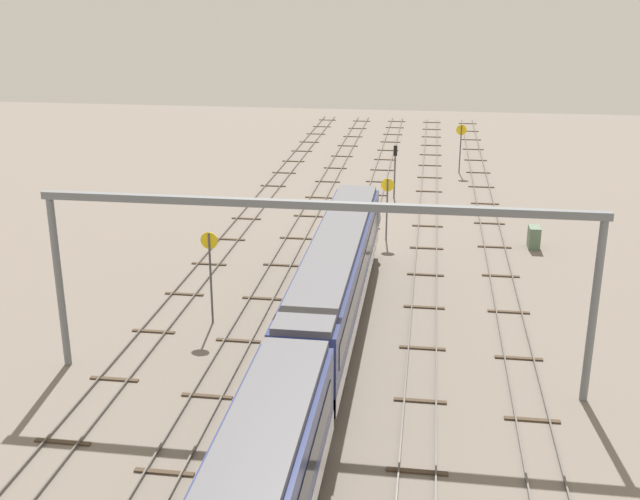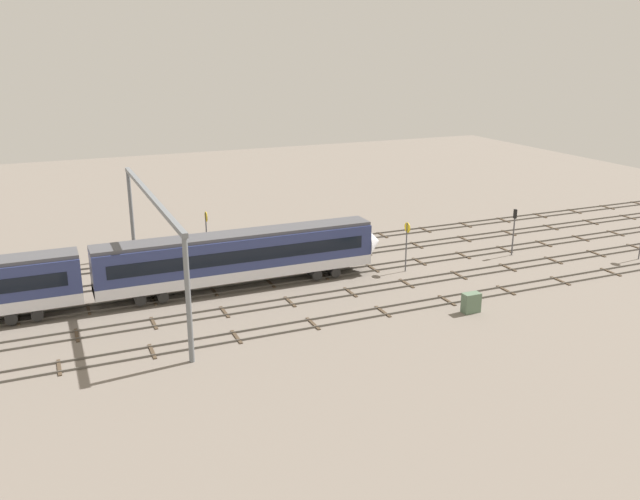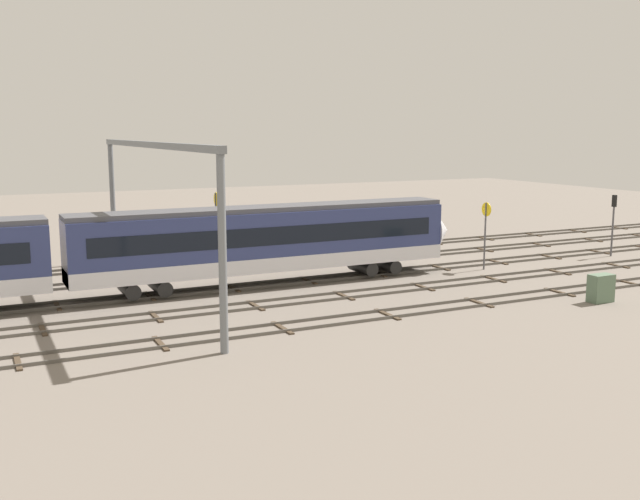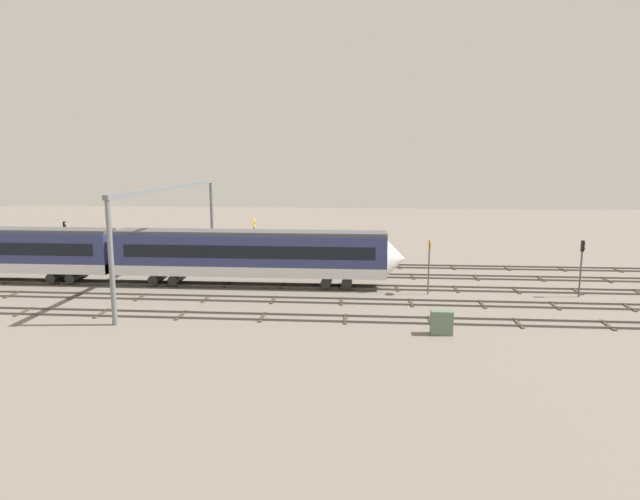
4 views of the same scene
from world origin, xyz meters
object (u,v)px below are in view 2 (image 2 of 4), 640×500
object	(u,v)px
speed_sign_mid_trackside	(207,231)
relay_cabinet	(471,303)
overhead_gantry	(152,216)
signal_light_trackside_departure	(514,225)
speed_sign_near_foreground	(407,239)

from	to	relation	value
speed_sign_mid_trackside	relay_cabinet	world-z (taller)	speed_sign_mid_trackside
speed_sign_mid_trackside	relay_cabinet	xyz separation A→B (m)	(16.14, -19.34, -2.69)
overhead_gantry	signal_light_trackside_departure	size ratio (longest dim) A/B	5.41
signal_light_trackside_departure	relay_cabinet	bearing A→B (deg)	-139.75
overhead_gantry	speed_sign_mid_trackside	world-z (taller)	overhead_gantry
speed_sign_near_foreground	speed_sign_mid_trackside	distance (m)	18.64
signal_light_trackside_departure	overhead_gantry	bearing A→B (deg)	176.72
overhead_gantry	speed_sign_mid_trackside	xyz separation A→B (m)	(5.95, 6.65, -3.55)
overhead_gantry	speed_sign_mid_trackside	bearing A→B (deg)	48.18
speed_sign_near_foreground	relay_cabinet	xyz separation A→B (m)	(-0.35, -10.64, -2.30)
overhead_gantry	relay_cabinet	xyz separation A→B (m)	(22.09, -12.69, -6.25)
speed_sign_mid_trackside	signal_light_trackside_departure	size ratio (longest dim) A/B	1.13
speed_sign_near_foreground	speed_sign_mid_trackside	xyz separation A→B (m)	(-16.48, 8.70, 0.39)
speed_sign_near_foreground	speed_sign_mid_trackside	bearing A→B (deg)	152.18
speed_sign_mid_trackside	speed_sign_near_foreground	bearing A→B (deg)	-27.82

